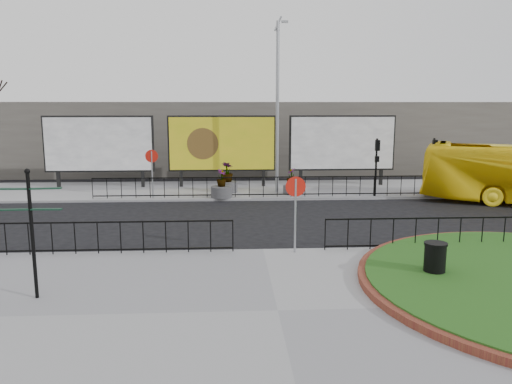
{
  "coord_description": "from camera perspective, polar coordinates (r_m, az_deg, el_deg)",
  "views": [
    {
      "loc": [
        -1.09,
        -15.87,
        4.83
      ],
      "look_at": [
        -0.17,
        1.15,
        1.84
      ],
      "focal_mm": 35.0,
      "sensor_mm": 36.0,
      "label": 1
    }
  ],
  "objects": [
    {
      "name": "railing_near_left",
      "position": [
        16.85,
        -19.99,
        -4.95
      ],
      "size": [
        10.0,
        0.1,
        1.1
      ],
      "primitive_type": null,
      "color": "black",
      "rests_on": "pavement_near"
    },
    {
      "name": "planter_a",
      "position": [
        25.63,
        -3.96,
        0.4
      ],
      "size": [
        1.1,
        1.1,
        1.46
      ],
      "color": "#4C4C4F",
      "rests_on": "pavement_far"
    },
    {
      "name": "pavement_far",
      "position": [
        28.3,
        -0.83,
        0.26
      ],
      "size": [
        44.0,
        6.0,
        0.12
      ],
      "primitive_type": "cube",
      "color": "gray",
      "rests_on": "ground"
    },
    {
      "name": "building_backdrop",
      "position": [
        37.96,
        -1.44,
        6.44
      ],
      "size": [
        40.0,
        10.0,
        5.0
      ],
      "primitive_type": "cube",
      "color": "#5E5952",
      "rests_on": "ground"
    },
    {
      "name": "planter_c",
      "position": [
        26.63,
        4.05,
        0.9
      ],
      "size": [
        0.88,
        0.88,
        1.4
      ],
      "color": "#4C4C4F",
      "rests_on": "pavement_far"
    },
    {
      "name": "planter_b",
      "position": [
        27.19,
        -3.28,
        1.24
      ],
      "size": [
        1.09,
        1.09,
        1.65
      ],
      "color": "#4C4C4F",
      "rests_on": "pavement_far"
    },
    {
      "name": "billboard_mid",
      "position": [
        28.93,
        -3.91,
        5.52
      ],
      "size": [
        6.2,
        0.31,
        4.1
      ],
      "color": "black",
      "rests_on": "pavement_far"
    },
    {
      "name": "railing_far",
      "position": [
        25.6,
        1.64,
        0.61
      ],
      "size": [
        18.0,
        0.1,
        1.1
      ],
      "primitive_type": null,
      "color": "black",
      "rests_on": "pavement_far"
    },
    {
      "name": "litter_bin",
      "position": [
        14.55,
        19.76,
        -7.39
      ],
      "size": [
        0.62,
        0.62,
        1.03
      ],
      "color": "black",
      "rests_on": "pavement_near"
    },
    {
      "name": "lamp_post",
      "position": [
        27.0,
        2.47,
        9.94
      ],
      "size": [
        0.74,
        0.18,
        9.23
      ],
      "color": "gray",
      "rests_on": "pavement_far"
    },
    {
      "name": "signal_pole_a",
      "position": [
        26.47,
        13.63,
        3.76
      ],
      "size": [
        0.22,
        0.26,
        3.0
      ],
      "color": "black",
      "rests_on": "pavement_far"
    },
    {
      "name": "signal_pole_b",
      "position": [
        27.48,
        19.64,
        3.68
      ],
      "size": [
        0.22,
        0.26,
        3.0
      ],
      "color": "black",
      "rests_on": "pavement_far"
    },
    {
      "name": "billboard_left",
      "position": [
        29.86,
        -17.52,
        5.22
      ],
      "size": [
        6.2,
        0.31,
        4.1
      ],
      "color": "black",
      "rests_on": "pavement_far"
    },
    {
      "name": "billboard_right",
      "position": [
        29.67,
        9.8,
        5.51
      ],
      "size": [
        6.2,
        0.31,
        4.1
      ],
      "color": "black",
      "rests_on": "pavement_far"
    },
    {
      "name": "fingerpost_sign",
      "position": [
        13.19,
        -24.31,
        -3.05
      ],
      "size": [
        1.51,
        0.25,
        3.22
      ],
      "rotation": [
        0.0,
        0.0,
        -0.05
      ],
      "color": "black",
      "rests_on": "pavement_near"
    },
    {
      "name": "speed_sign_near",
      "position": [
        15.89,
        4.53,
        -0.64
      ],
      "size": [
        0.64,
        0.07,
        2.47
      ],
      "color": "gray",
      "rests_on": "pavement_near"
    },
    {
      "name": "railing_near_right",
      "position": [
        17.82,
        22.3,
        -4.3
      ],
      "size": [
        9.0,
        0.1,
        1.1
      ],
      "primitive_type": null,
      "color": "black",
      "rests_on": "pavement_near"
    },
    {
      "name": "speed_sign_far",
      "position": [
        25.74,
        -11.82,
        3.25
      ],
      "size": [
        0.64,
        0.07,
        2.47
      ],
      "color": "gray",
      "rests_on": "pavement_far"
    },
    {
      "name": "ground",
      "position": [
        16.63,
        0.82,
        -6.93
      ],
      "size": [
        90.0,
        90.0,
        0.0
      ],
      "primitive_type": "plane",
      "color": "black",
      "rests_on": "ground"
    },
    {
      "name": "pavement_near",
      "position": [
        11.92,
        2.5,
        -13.63
      ],
      "size": [
        30.0,
        10.0,
        0.12
      ],
      "primitive_type": "cube",
      "color": "gray",
      "rests_on": "ground"
    }
  ]
}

